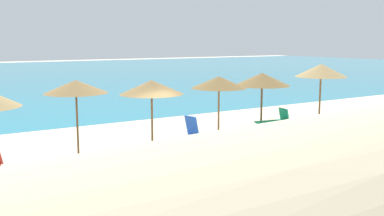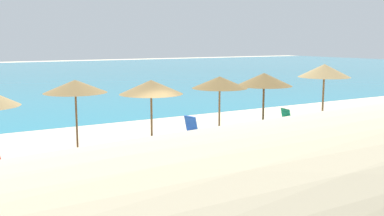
# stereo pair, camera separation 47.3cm
# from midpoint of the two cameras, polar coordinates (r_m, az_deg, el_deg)

# --- Properties ---
(ground_plane) EXTENTS (160.00, 160.00, 0.00)m
(ground_plane) POSITION_cam_midpoint_polar(r_m,az_deg,el_deg) (15.38, -4.62, -6.77)
(ground_plane) COLOR beige
(beach_umbrella_2) EXTENTS (2.29, 2.29, 2.71)m
(beach_umbrella_2) POSITION_cam_midpoint_polar(r_m,az_deg,el_deg) (16.41, -15.64, 2.67)
(beach_umbrella_2) COLOR brown
(beach_umbrella_2) RESTS_ON ground_plane
(beach_umbrella_3) EXTENTS (2.48, 2.48, 2.60)m
(beach_umbrella_3) POSITION_cam_midpoint_polar(r_m,az_deg,el_deg) (17.09, -6.06, 2.69)
(beach_umbrella_3) COLOR brown
(beach_umbrella_3) RESTS_ON ground_plane
(beach_umbrella_4) EXTENTS (2.43, 2.43, 2.58)m
(beach_umbrella_4) POSITION_cam_midpoint_polar(r_m,az_deg,el_deg) (19.08, 2.80, 3.34)
(beach_umbrella_4) COLOR brown
(beach_umbrella_4) RESTS_ON ground_plane
(beach_umbrella_5) EXTENTS (2.64, 2.64, 2.61)m
(beach_umbrella_5) POSITION_cam_midpoint_polar(r_m,az_deg,el_deg) (20.96, 8.44, 3.70)
(beach_umbrella_5) COLOR brown
(beach_umbrella_5) RESTS_ON ground_plane
(beach_umbrella_6) EXTENTS (2.57, 2.57, 2.96)m
(beach_umbrella_6) POSITION_cam_midpoint_polar(r_m,az_deg,el_deg) (22.82, 15.83, 4.70)
(beach_umbrella_6) COLOR brown
(beach_umbrella_6) RESTS_ON ground_plane
(lounge_chair_1) EXTENTS (1.72, 0.97, 1.16)m
(lounge_chair_1) POSITION_cam_midpoint_polar(r_m,az_deg,el_deg) (17.18, -1.92, -3.64)
(lounge_chair_1) COLOR blue
(lounge_chair_1) RESTS_ON ground_plane
(lounge_chair_2) EXTENTS (1.61, 0.89, 0.93)m
(lounge_chair_2) POSITION_cam_midpoint_polar(r_m,az_deg,el_deg) (21.05, 10.05, -1.56)
(lounge_chair_2) COLOR #199972
(lounge_chair_2) RESTS_ON ground_plane
(beach_ball) EXTENTS (0.25, 0.25, 0.25)m
(beach_ball) POSITION_cam_midpoint_polar(r_m,az_deg,el_deg) (14.93, -10.60, -6.88)
(beach_ball) COLOR blue
(beach_ball) RESTS_ON ground_plane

